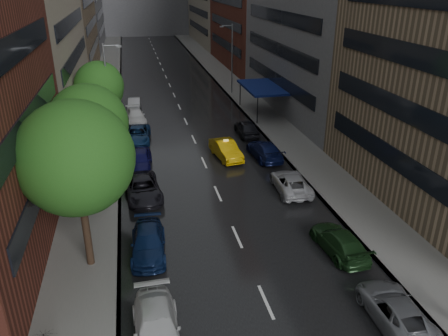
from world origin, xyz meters
The scene contains 12 objects.
road centered at (0.00, 50.00, 0.01)m, with size 14.00×140.00×0.01m, color black.
sidewalk_left centered at (-9.00, 50.00, 0.07)m, with size 4.00×140.00×0.15m, color gray.
sidewalk_right centered at (9.00, 50.00, 0.07)m, with size 4.00×140.00×0.15m, color gray.
tree_near centered at (-8.60, 8.92, 6.42)m, with size 5.89×5.89×9.38m.
tree_mid centered at (-8.60, 16.66, 5.77)m, with size 5.29×5.29×8.44m.
tree_far centered at (-8.60, 30.86, 5.11)m, with size 4.69×4.69×7.47m.
taxi centered at (2.07, 22.66, 0.78)m, with size 1.64×4.72×1.55m, color #E6AE0C.
parked_cars_left centered at (-5.40, 20.70, 0.72)m, with size 2.86×42.10×1.58m.
parked_cars_right centered at (5.40, 15.03, 0.71)m, with size 2.57×31.42×1.55m.
street_lamp_left centered at (-7.72, 30.00, 4.89)m, with size 1.74×0.22×9.00m.
street_lamp_right centered at (7.72, 45.00, 4.89)m, with size 1.74×0.22×9.00m.
awning centered at (8.98, 35.00, 3.13)m, with size 4.00×8.00×3.12m.
Camera 1 is at (-5.61, -12.22, 14.70)m, focal length 35.00 mm.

